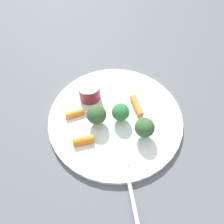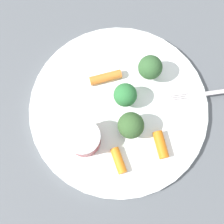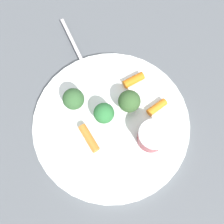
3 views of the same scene
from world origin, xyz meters
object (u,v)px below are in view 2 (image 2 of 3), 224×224
Objects in this scene: broccoli_floret_0 at (125,95)px; carrot_stick_0 at (161,145)px; broccoli_floret_1 at (134,124)px; fork at (219,92)px; plate at (119,107)px; broccoli_floret_2 at (150,67)px; carrot_stick_1 at (119,161)px; carrot_stick_2 at (105,78)px; sauce_cup at (84,139)px.

carrot_stick_0 is (-0.09, -0.02, -0.02)m from broccoli_floret_0.
broccoli_floret_1 reaches higher than fork.
broccoli_floret_2 is (0.03, -0.07, 0.04)m from plate.
broccoli_floret_2 is at bearing -66.24° from plate.
broccoli_floret_0 is 0.05m from broccoli_floret_1.
carrot_stick_0 is 0.26× the size of fork.
carrot_stick_1 is (-0.04, 0.04, -0.02)m from broccoli_floret_1.
carrot_stick_2 reaches higher than fork.
sauce_cup is 1.05× the size of broccoli_floret_1.
plate is 5.85× the size of broccoli_floret_2.
carrot_stick_1 is 0.14m from carrot_stick_2.
carrot_stick_1 is at bearing 155.40° from plate.
fork is at bearing -93.48° from sauce_cup.
plate is at bearing -24.60° from carrot_stick_1.
carrot_stick_1 is (-0.08, 0.04, 0.01)m from plate.
carrot_stick_2 reaches higher than plate.
plate is at bearing 113.76° from broccoli_floret_2.
broccoli_floret_0 is 1.07× the size of carrot_stick_0.
broccoli_floret_0 is at bearing -66.85° from sauce_cup.
broccoli_floret_0 reaches higher than carrot_stick_1.
broccoli_floret_2 is at bearing -107.64° from carrot_stick_2.
broccoli_floret_0 is 0.10m from carrot_stick_1.
carrot_stick_1 is at bearing 86.12° from carrot_stick_0.
sauce_cup is at bearing 113.42° from plate.
carrot_stick_0 reaches higher than carrot_stick_2.
broccoli_floret_2 is at bearing -40.97° from broccoli_floret_1.
broccoli_floret_2 is (0.07, -0.06, 0.00)m from broccoli_floret_1.
broccoli_floret_2 is 0.31× the size of fork.
fork is at bearing -129.07° from broccoli_floret_2.
sauce_cup is 1.15× the size of broccoli_floret_0.
plate is 0.09m from carrot_stick_1.
broccoli_floret_1 is (-0.05, 0.01, 0.00)m from broccoli_floret_0.
fork is (-0.01, -0.23, -0.02)m from sauce_cup.
broccoli_floret_2 is 0.08m from carrot_stick_2.
carrot_stick_0 is at bearing -159.19° from plate.
carrot_stick_2 is at bearing 4.08° from broccoli_floret_1.
broccoli_floret_2 is at bearing 50.93° from fork.
carrot_stick_1 is (0.00, 0.07, -0.00)m from carrot_stick_0.
carrot_stick_1 reaches higher than plate.
carrot_stick_1 is at bearing 149.75° from broccoli_floret_0.
broccoli_floret_0 is (0.01, -0.01, 0.03)m from plate.
carrot_stick_2 is at bearing 72.36° from broccoli_floret_2.
carrot_stick_1 is (-0.11, 0.10, -0.02)m from broccoli_floret_2.
fork is at bearing -79.89° from carrot_stick_1.
plate is 5.63× the size of sauce_cup.
broccoli_floret_0 reaches higher than sauce_cup.
carrot_stick_1 is 0.20m from fork.
sauce_cup is 0.32× the size of fork.
broccoli_floret_1 is at bearing -173.71° from plate.
broccoli_floret_1 is 0.10m from carrot_stick_2.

